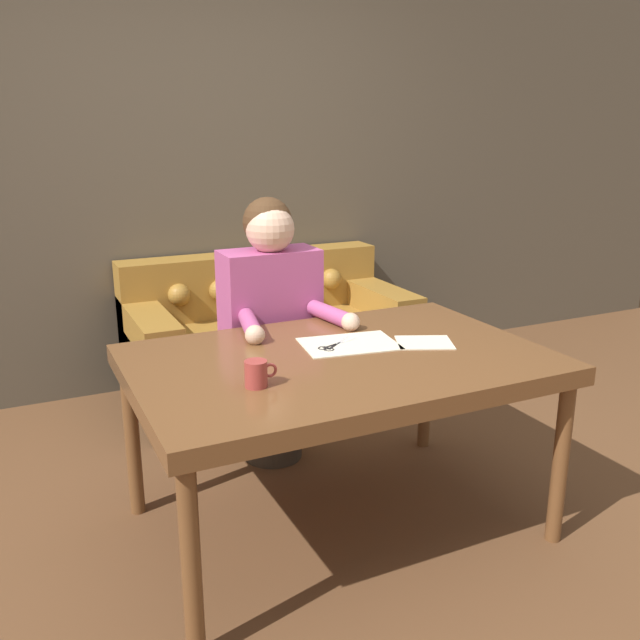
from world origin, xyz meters
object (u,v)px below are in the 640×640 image
Objects in this scene: dining_table at (339,371)px; couch at (268,344)px; person at (271,329)px; scissors at (333,346)px; mug at (257,374)px.

couch reaches higher than dining_table.
person is (-0.29, -0.81, 0.35)m from couch.
person is at bearing 91.45° from dining_table.
scissors is 1.81× the size of mug.
dining_table is at bearing -88.55° from person.
dining_table is 7.56× the size of scissors.
couch is at bearing 79.33° from dining_table.
mug is (-0.67, -1.63, 0.47)m from couch.
scissors is at bearing -86.03° from person.
dining_table is 13.67× the size of mug.
person is 11.11× the size of mug.
person is 0.56m from scissors.
dining_table is at bearing -100.67° from couch.
person is (-0.02, 0.66, -0.01)m from dining_table.
mug reaches higher than couch.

